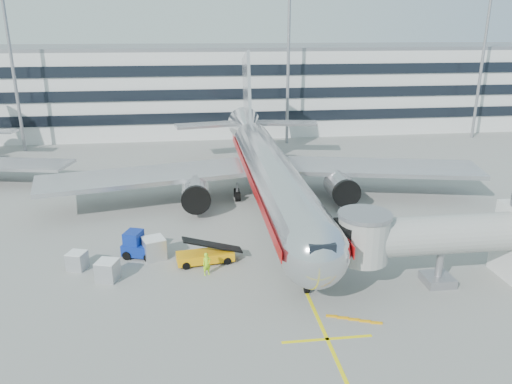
{
  "coord_description": "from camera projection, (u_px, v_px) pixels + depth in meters",
  "views": [
    {
      "loc": [
        -8.14,
        -40.72,
        19.3
      ],
      "look_at": [
        -2.23,
        4.49,
        4.0
      ],
      "focal_mm": 35.0,
      "sensor_mm": 36.0,
      "label": 1
    }
  ],
  "objects": [
    {
      "name": "ground",
      "position": [
        287.0,
        248.0,
        45.42
      ],
      "size": [
        180.0,
        180.0,
        0.0
      ],
      "primitive_type": "plane",
      "color": "gray",
      "rests_on": "ground"
    },
    {
      "name": "baggage_tug",
      "position": [
        139.0,
        246.0,
        43.49
      ],
      "size": [
        3.5,
        2.8,
        2.31
      ],
      "color": "navy",
      "rests_on": "ground"
    },
    {
      "name": "cargo_container_right",
      "position": [
        77.0,
        261.0,
        41.36
      ],
      "size": [
        1.76,
        1.76,
        1.48
      ],
      "color": "#B0B2B7",
      "rests_on": "ground"
    },
    {
      "name": "lead_in_line",
      "position": [
        270.0,
        210.0,
        54.82
      ],
      "size": [
        0.25,
        70.0,
        0.01
      ],
      "primitive_type": "cube",
      "color": "#FFE80D",
      "rests_on": "ground"
    },
    {
      "name": "jet_bridge",
      "position": [
        464.0,
        237.0,
        38.16
      ],
      "size": [
        17.8,
        4.5,
        7.0
      ],
      "color": "silver",
      "rests_on": "ground"
    },
    {
      "name": "stop_bar",
      "position": [
        327.0,
        339.0,
        32.26
      ],
      "size": [
        6.0,
        0.25,
        0.01
      ],
      "primitive_type": "cube",
      "color": "#FFE80D",
      "rests_on": "ground"
    },
    {
      "name": "belt_loader",
      "position": [
        205.0,
        255.0,
        42.42
      ],
      "size": [
        5.16,
        2.36,
        2.42
      ],
      "color": "orange",
      "rests_on": "ground"
    },
    {
      "name": "main_jet",
      "position": [
        268.0,
        169.0,
        55.09
      ],
      "size": [
        50.95,
        48.7,
        16.06
      ],
      "color": "silver",
      "rests_on": "ground"
    },
    {
      "name": "light_mast_east",
      "position": [
        483.0,
        52.0,
        85.33
      ],
      "size": [
        2.4,
        1.2,
        25.45
      ],
      "color": "gray",
      "rests_on": "ground"
    },
    {
      "name": "terminal",
      "position": [
        232.0,
        87.0,
        97.41
      ],
      "size": [
        150.0,
        24.25,
        15.6
      ],
      "color": "silver",
      "rests_on": "ground"
    },
    {
      "name": "light_mast_centre",
      "position": [
        288.0,
        54.0,
        81.15
      ],
      "size": [
        2.4,
        1.2,
        25.45
      ],
      "color": "gray",
      "rests_on": "ground"
    },
    {
      "name": "cargo_container_left",
      "position": [
        154.0,
        248.0,
        43.17
      ],
      "size": [
        2.27,
        2.27,
        1.89
      ],
      "color": "#B0B2B7",
      "rests_on": "ground"
    },
    {
      "name": "light_mast_west",
      "position": [
        11.0,
        56.0,
        75.86
      ],
      "size": [
        2.4,
        1.2,
        25.45
      ],
      "color": "gray",
      "rests_on": "ground"
    },
    {
      "name": "cargo_container_front",
      "position": [
        108.0,
        270.0,
        39.53
      ],
      "size": [
        1.93,
        1.93,
        1.64
      ],
      "color": "#B0B2B7",
      "rests_on": "ground"
    },
    {
      "name": "ramp_worker",
      "position": [
        207.0,
        264.0,
        40.27
      ],
      "size": [
        0.83,
        0.7,
        1.93
      ],
      "primitive_type": "imported",
      "rotation": [
        0.0,
        0.0,
        0.41
      ],
      "color": "#B3FA1A",
      "rests_on": "ground"
    }
  ]
}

